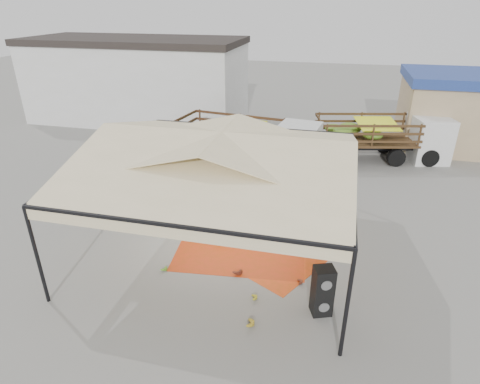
% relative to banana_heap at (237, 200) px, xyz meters
% --- Properties ---
extents(ground, '(90.00, 90.00, 0.00)m').
position_rel_banana_heap_xyz_m(ground, '(0.09, -2.26, -0.58)').
color(ground, slate).
rests_on(ground, ground).
extents(canopy_tent, '(8.10, 8.10, 4.00)m').
position_rel_banana_heap_xyz_m(canopy_tent, '(0.09, -2.26, 2.72)').
color(canopy_tent, black).
rests_on(canopy_tent, ground).
extents(building_white, '(14.30, 6.30, 5.40)m').
position_rel_banana_heap_xyz_m(building_white, '(-9.91, 11.74, 2.13)').
color(building_white, silver).
rests_on(building_white, ground).
extents(building_tan, '(6.30, 5.30, 4.10)m').
position_rel_banana_heap_xyz_m(building_tan, '(10.09, 10.74, 1.50)').
color(building_tan, tan).
rests_on(building_tan, ground).
extents(tarp_left, '(4.67, 4.49, 0.01)m').
position_rel_banana_heap_xyz_m(tarp_left, '(0.68, -1.98, -0.57)').
color(tarp_left, red).
rests_on(tarp_left, ground).
extents(tarp_right, '(5.22, 5.30, 0.01)m').
position_rel_banana_heap_xyz_m(tarp_right, '(1.78, -1.94, -0.57)').
color(tarp_right, '#EA4116').
rests_on(tarp_right, ground).
extents(banana_heap, '(5.99, 5.18, 1.16)m').
position_rel_banana_heap_xyz_m(banana_heap, '(0.00, 0.00, 0.00)').
color(banana_heap, '#3C841B').
rests_on(banana_heap, ground).
extents(hand_yellow_a, '(0.53, 0.45, 0.23)m').
position_rel_banana_heap_xyz_m(hand_yellow_a, '(1.71, -5.84, -0.46)').
color(hand_yellow_a, '#AF8623').
rests_on(hand_yellow_a, ground).
extents(hand_yellow_b, '(0.49, 0.44, 0.18)m').
position_rel_banana_heap_xyz_m(hand_yellow_b, '(1.63, -4.85, -0.49)').
color(hand_yellow_b, gold).
rests_on(hand_yellow_b, ground).
extents(hand_red_a, '(0.62, 0.59, 0.22)m').
position_rel_banana_heap_xyz_m(hand_red_a, '(0.91, -3.77, -0.47)').
color(hand_red_a, '#582214').
rests_on(hand_red_a, ground).
extents(hand_red_b, '(0.46, 0.41, 0.18)m').
position_rel_banana_heap_xyz_m(hand_red_b, '(2.81, -3.85, -0.49)').
color(hand_red_b, '#5F2A15').
rests_on(hand_red_b, ground).
extents(hand_green, '(0.41, 0.34, 0.18)m').
position_rel_banana_heap_xyz_m(hand_green, '(-1.38, -4.17, -0.49)').
color(hand_green, '#3D7819').
rests_on(hand_green, ground).
extents(hanging_bunches, '(3.24, 0.24, 0.20)m').
position_rel_banana_heap_xyz_m(hanging_bunches, '(0.68, -2.23, 2.04)').
color(hanging_bunches, '#527E1A').
rests_on(hanging_bunches, ground).
extents(speaker_stack, '(0.65, 0.61, 1.44)m').
position_rel_banana_heap_xyz_m(speaker_stack, '(3.54, -4.91, 0.14)').
color(speaker_stack, black).
rests_on(speaker_stack, ground).
extents(banana_leaves, '(0.96, 1.36, 3.70)m').
position_rel_banana_heap_xyz_m(banana_leaves, '(-3.61, -0.23, -0.58)').
color(banana_leaves, '#356C1C').
rests_on(banana_leaves, ground).
extents(vendor, '(0.64, 0.53, 1.49)m').
position_rel_banana_heap_xyz_m(vendor, '(0.06, 2.90, 0.17)').
color(vendor, gray).
rests_on(vendor, ground).
extents(truck_left, '(7.16, 3.34, 2.36)m').
position_rel_banana_heap_xyz_m(truck_left, '(-0.43, 4.89, 0.88)').
color(truck_left, '#4E281A').
rests_on(truck_left, ground).
extents(truck_right, '(6.94, 3.69, 2.27)m').
position_rel_banana_heap_xyz_m(truck_right, '(6.08, 7.59, 0.82)').
color(truck_right, '#452E17').
rests_on(truck_right, ground).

